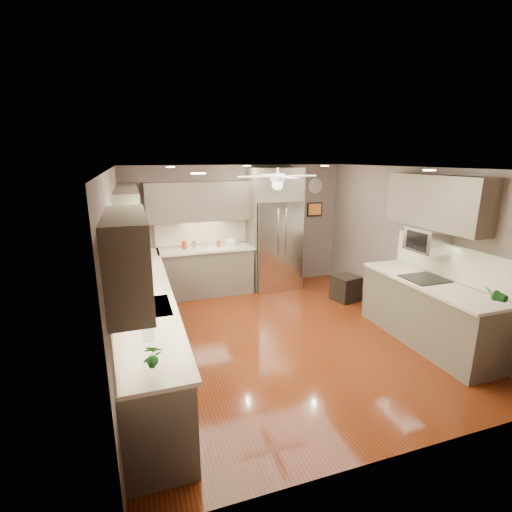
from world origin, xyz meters
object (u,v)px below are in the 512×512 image
paper_towel (148,326)px  potted_plant_left (153,355)px  refrigerator (275,231)px  canister_c (204,243)px  canister_d (218,244)px  potted_plant_right (494,294)px  microwave (428,240)px  bowl (231,245)px  canister_a (184,245)px  canister_b (194,245)px  soap_bottle (134,288)px  stool (346,288)px

paper_towel → potted_plant_left: bearing=-88.6°
refrigerator → canister_c: bearing=178.0°
canister_d → potted_plant_right: (2.38, -4.01, 0.09)m
microwave → potted_plant_right: bearing=-95.3°
bowl → microwave: size_ratio=0.42×
paper_towel → canister_a: bearing=76.8°
canister_c → potted_plant_right: bearing=-56.3°
canister_d → potted_plant_left: 4.43m
canister_b → soap_bottle: (-1.14, -2.30, 0.03)m
potted_plant_right → canister_d: bearing=120.7°
bowl → canister_b: bearing=175.5°
canister_d → microwave: 3.76m
paper_towel → refrigerator: bearing=52.7°
canister_b → soap_bottle: 2.57m
canister_c → canister_d: canister_c is taller
canister_a → bowl: bearing=-4.1°
stool → microwave: bearing=-78.5°
soap_bottle → potted_plant_right: (3.99, -1.72, 0.05)m
stool → potted_plant_left: bearing=-141.1°
potted_plant_left → bowl: potted_plant_left is taller
canister_d → bowl: (0.24, -0.05, -0.03)m
refrigerator → stool: (1.01, -1.15, -0.95)m
canister_d → soap_bottle: size_ratio=0.58×
canister_b → canister_d: size_ratio=1.28×
soap_bottle → canister_d: bearing=54.8°
bowl → refrigerator: size_ratio=0.09×
canister_b → stool: (2.65, -1.23, -0.77)m
canister_c → microwave: 3.94m
potted_plant_right → stool: 2.93m
soap_bottle → canister_b: bearing=63.6°
potted_plant_right → bowl: 4.50m
canister_a → canister_d: (0.66, -0.02, -0.02)m
canister_c → potted_plant_left: size_ratio=0.54×
canister_a → soap_bottle: bearing=-112.4°
canister_a → refrigerator: (1.83, -0.09, 0.17)m
potted_plant_left → microwave: 4.23m
stool → bowl: bearing=148.8°
microwave → stool: microwave is taller
canister_b → bowl: canister_b is taller
canister_b → microwave: 4.10m
canister_a → paper_towel: bearing=-103.2°
canister_a → soap_bottle: soap_bottle is taller
microwave → paper_towel: (-3.99, -0.79, -0.40)m
potted_plant_left → potted_plant_right: size_ratio=1.00×
canister_d → bowl: bearing=-11.7°
refrigerator → stool: 1.80m
canister_c → canister_b: bearing=172.1°
canister_a → microwave: bearing=-41.5°
canister_a → canister_c: (0.38, -0.04, 0.01)m
canister_d → bowl: 0.25m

